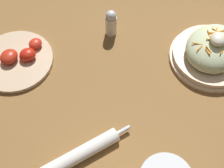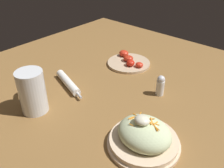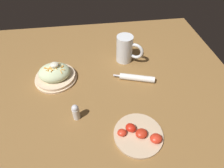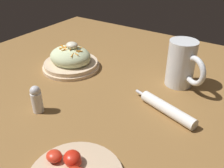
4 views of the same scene
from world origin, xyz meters
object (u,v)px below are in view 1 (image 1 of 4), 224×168
at_px(napkin_roll, 82,153).
at_px(tomato_plate, 14,59).
at_px(salt_shaker, 111,23).
at_px(salad_plate, 213,51).

relative_size(napkin_roll, tomato_plate, 1.06).
height_order(tomato_plate, salt_shaker, salt_shaker).
height_order(napkin_roll, salt_shaker, salt_shaker).
bearing_deg(napkin_roll, salad_plate, -8.93).
relative_size(salad_plate, salt_shaker, 2.61).
xyz_separation_m(salad_plate, tomato_plate, (-0.36, 0.39, -0.02)).
xyz_separation_m(napkin_roll, tomato_plate, (0.07, 0.32, -0.00)).
distance_m(tomato_plate, salt_shaker, 0.28).
xyz_separation_m(salad_plate, salt_shaker, (-0.11, 0.26, 0.01)).
height_order(salad_plate, tomato_plate, salad_plate).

